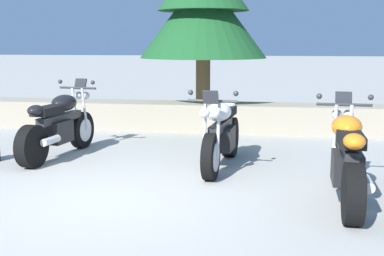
# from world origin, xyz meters

# --- Properties ---
(ground_plane) EXTENTS (120.00, 120.00, 0.00)m
(ground_plane) POSITION_xyz_m (0.00, 0.00, 0.00)
(ground_plane) COLOR #A3A099
(stone_wall) EXTENTS (36.00, 0.80, 0.55)m
(stone_wall) POSITION_xyz_m (0.00, 4.80, 0.28)
(stone_wall) COLOR gray
(stone_wall) RESTS_ON ground
(motorcycle_black_near_left) EXTENTS (0.67, 2.06, 1.18)m
(motorcycle_black_near_left) POSITION_xyz_m (-1.43, 2.00, 0.49)
(motorcycle_black_near_left) COLOR black
(motorcycle_black_near_left) RESTS_ON ground
(motorcycle_white_centre) EXTENTS (0.67, 2.07, 1.18)m
(motorcycle_white_centre) POSITION_xyz_m (1.14, 1.71, 0.49)
(motorcycle_white_centre) COLOR black
(motorcycle_white_centre) RESTS_ON ground
(motorcycle_orange_far_right) EXTENTS (0.67, 2.06, 1.18)m
(motorcycle_orange_far_right) POSITION_xyz_m (2.69, 0.35, 0.49)
(motorcycle_orange_far_right) COLOR black
(motorcycle_orange_far_right) RESTS_ON ground
(pine_tree_far_left) EXTENTS (2.55, 2.55, 3.06)m
(pine_tree_far_left) POSITION_xyz_m (0.44, 4.88, 2.49)
(pine_tree_far_left) COLOR brown
(pine_tree_far_left) RESTS_ON stone_wall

